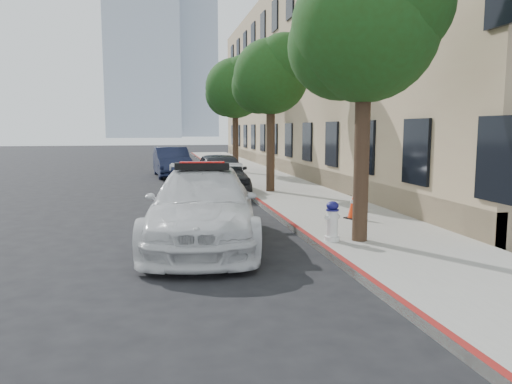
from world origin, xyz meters
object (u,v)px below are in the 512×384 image
object	(u,v)px
police_car	(203,206)
traffic_cone	(353,206)
parked_car_far	(172,162)
fire_hydrant	(332,222)
parked_car_mid	(220,173)

from	to	relation	value
police_car	traffic_cone	world-z (taller)	police_car
parked_car_far	fire_hydrant	distance (m)	15.73
parked_car_mid	fire_hydrant	world-z (taller)	parked_car_mid
police_car	traffic_cone	xyz separation A→B (m)	(3.81, 1.32, -0.31)
fire_hydrant	parked_car_far	bearing A→B (deg)	78.77
parked_car_far	traffic_cone	bearing A→B (deg)	-77.91
parked_car_far	traffic_cone	world-z (taller)	parked_car_far
fire_hydrant	traffic_cone	size ratio (longest dim) A/B	1.25
police_car	traffic_cone	size ratio (longest dim) A/B	8.74
parked_car_mid	fire_hydrant	xyz separation A→B (m)	(1.15, -8.60, -0.21)
parked_car_far	traffic_cone	xyz separation A→B (m)	(4.02, -13.28, -0.26)
parked_car_far	fire_hydrant	world-z (taller)	parked_car_far
police_car	traffic_cone	bearing A→B (deg)	26.59
parked_car_far	parked_car_mid	bearing A→B (deg)	-82.27
police_car	parked_car_far	world-z (taller)	police_car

